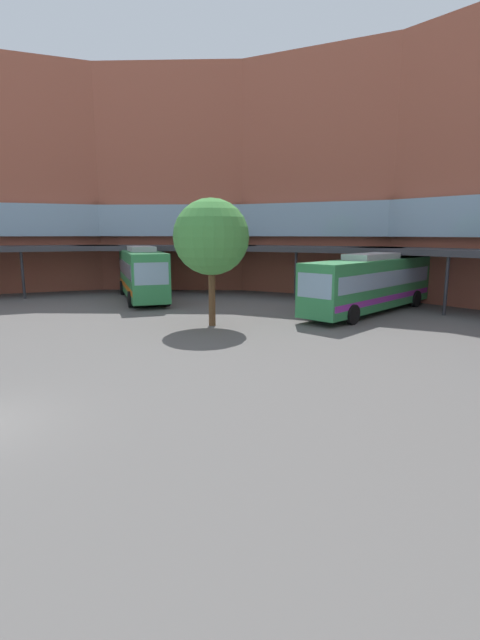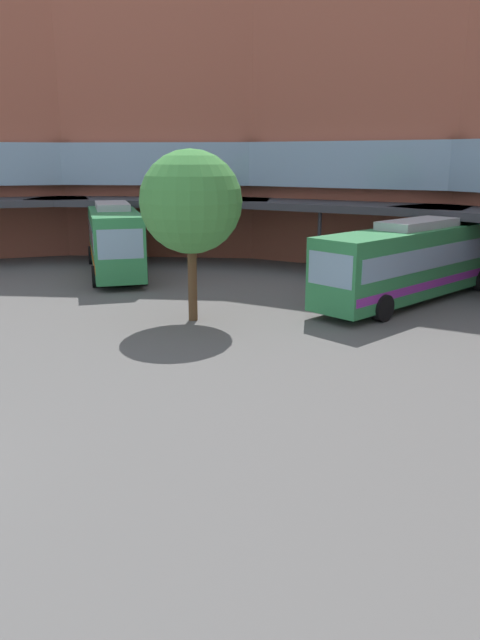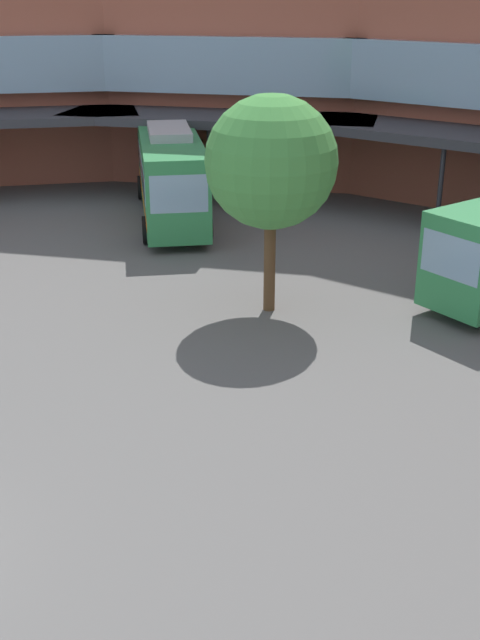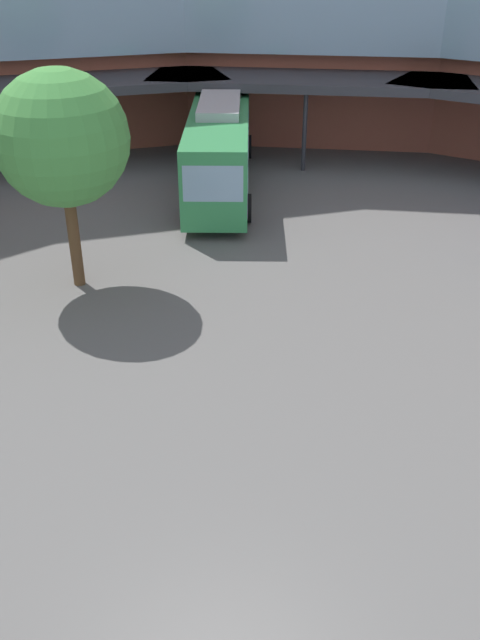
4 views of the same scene
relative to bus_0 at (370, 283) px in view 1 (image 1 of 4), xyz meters
The scene contains 4 objects.
station_building 7.99m from the bus_0, 109.08° to the right, with size 71.34×40.07×18.56m.
bus_0 is the anchor object (origin of this frame).
bus_3 16.34m from the bus_0, 162.41° to the right, with size 10.05×7.84×3.95m.
plaza_tree 10.80m from the bus_0, 118.92° to the right, with size 3.97×3.97×6.68m.
Camera 1 is at (12.30, -4.37, 4.88)m, focal length 25.82 mm.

